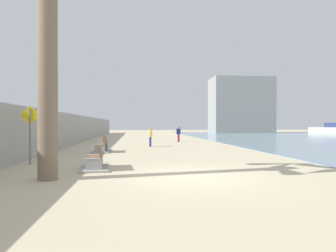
{
  "coord_description": "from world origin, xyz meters",
  "views": [
    {
      "loc": [
        -1.9,
        -9.54,
        1.76
      ],
      "look_at": [
        0.36,
        10.0,
        1.64
      ],
      "focal_mm": 30.65,
      "sensor_mm": 36.0,
      "label": 1
    }
  ],
  "objects_px": {
    "palm_tree": "(46,1)",
    "bench_far": "(102,148)",
    "boat_distant": "(329,129)",
    "pedestrian_sign": "(30,128)",
    "person_standing": "(179,133)",
    "bench_near": "(95,163)",
    "person_walking": "(150,136)"
  },
  "relations": [
    {
      "from": "bench_far",
      "to": "person_walking",
      "type": "relative_size",
      "value": 1.39
    },
    {
      "from": "palm_tree",
      "to": "pedestrian_sign",
      "type": "distance_m",
      "value": 5.68
    },
    {
      "from": "palm_tree",
      "to": "bench_far",
      "type": "bearing_deg",
      "value": 85.52
    },
    {
      "from": "person_walking",
      "to": "pedestrian_sign",
      "type": "height_order",
      "value": "pedestrian_sign"
    },
    {
      "from": "bench_near",
      "to": "boat_distant",
      "type": "xyz_separation_m",
      "value": [
        37.27,
        37.78,
        0.57
      ]
    },
    {
      "from": "boat_distant",
      "to": "palm_tree",
      "type": "bearing_deg",
      "value": -133.98
    },
    {
      "from": "palm_tree",
      "to": "bench_near",
      "type": "xyz_separation_m",
      "value": [
        1.23,
        2.12,
        -5.4
      ]
    },
    {
      "from": "bench_far",
      "to": "bench_near",
      "type": "bearing_deg",
      "value": -85.75
    },
    {
      "from": "bench_near",
      "to": "bench_far",
      "type": "distance_m",
      "value": 6.97
    },
    {
      "from": "person_standing",
      "to": "pedestrian_sign",
      "type": "relative_size",
      "value": 0.6
    },
    {
      "from": "palm_tree",
      "to": "boat_distant",
      "type": "distance_m",
      "value": 55.65
    },
    {
      "from": "palm_tree",
      "to": "pedestrian_sign",
      "type": "bearing_deg",
      "value": 115.7
    },
    {
      "from": "bench_near",
      "to": "person_standing",
      "type": "height_order",
      "value": "person_standing"
    },
    {
      "from": "person_standing",
      "to": "pedestrian_sign",
      "type": "height_order",
      "value": "pedestrian_sign"
    },
    {
      "from": "palm_tree",
      "to": "bench_far",
      "type": "distance_m",
      "value": 10.58
    },
    {
      "from": "person_walking",
      "to": "boat_distant",
      "type": "relative_size",
      "value": 0.24
    },
    {
      "from": "palm_tree",
      "to": "person_walking",
      "type": "relative_size",
      "value": 5.43
    },
    {
      "from": "bench_near",
      "to": "person_walking",
      "type": "xyz_separation_m",
      "value": [
        2.75,
        10.95,
        0.64
      ]
    },
    {
      "from": "bench_near",
      "to": "pedestrian_sign",
      "type": "xyz_separation_m",
      "value": [
        -2.96,
        1.49,
        1.37
      ]
    },
    {
      "from": "bench_far",
      "to": "person_walking",
      "type": "distance_m",
      "value": 5.2
    },
    {
      "from": "palm_tree",
      "to": "bench_near",
      "type": "distance_m",
      "value": 5.93
    },
    {
      "from": "person_walking",
      "to": "pedestrian_sign",
      "type": "bearing_deg",
      "value": -121.13
    },
    {
      "from": "person_walking",
      "to": "pedestrian_sign",
      "type": "distance_m",
      "value": 11.08
    },
    {
      "from": "person_walking",
      "to": "person_standing",
      "type": "xyz_separation_m",
      "value": [
        3.1,
        5.61,
        0.02
      ]
    },
    {
      "from": "bench_near",
      "to": "boat_distant",
      "type": "distance_m",
      "value": 53.07
    },
    {
      "from": "boat_distant",
      "to": "bench_far",
      "type": "bearing_deg",
      "value": -140.79
    },
    {
      "from": "bench_far",
      "to": "boat_distant",
      "type": "relative_size",
      "value": 0.34
    },
    {
      "from": "boat_distant",
      "to": "bench_near",
      "type": "bearing_deg",
      "value": -134.61
    },
    {
      "from": "pedestrian_sign",
      "to": "palm_tree",
      "type": "bearing_deg",
      "value": -64.3
    },
    {
      "from": "bench_far",
      "to": "boat_distant",
      "type": "bearing_deg",
      "value": 39.21
    },
    {
      "from": "pedestrian_sign",
      "to": "bench_near",
      "type": "bearing_deg",
      "value": -26.63
    },
    {
      "from": "boat_distant",
      "to": "pedestrian_sign",
      "type": "bearing_deg",
      "value": -137.95
    }
  ]
}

